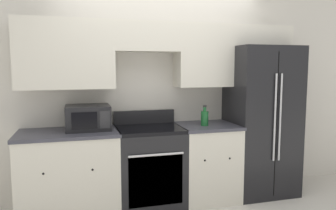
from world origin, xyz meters
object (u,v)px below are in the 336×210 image
at_px(microwave, 88,117).
at_px(bottle, 205,118).
at_px(oven_range, 150,166).
at_px(refrigerator, 260,121).

relative_size(microwave, bottle, 1.98).
xyz_separation_m(oven_range, microwave, (-0.67, 0.07, 0.58)).
bearing_deg(microwave, oven_range, -5.72).
bearing_deg(microwave, bottle, -5.35).
height_order(oven_range, bottle, bottle).
distance_m(microwave, bottle, 1.33).
height_order(microwave, bottle, microwave).
relative_size(oven_range, refrigerator, 0.58).
bearing_deg(refrigerator, microwave, 179.02).
xyz_separation_m(oven_range, refrigerator, (1.44, 0.03, 0.46)).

